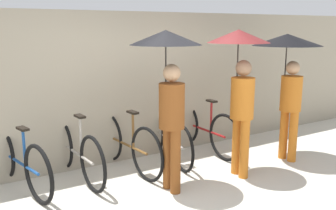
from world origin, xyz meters
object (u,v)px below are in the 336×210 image
object	(u,v)px
parked_bicycle_3	(168,137)
pedestrian_center	(240,67)
parked_bicycle_0	(19,161)
pedestrian_trailing	(288,60)
pedestrian_leading	(168,70)
parked_bicycle_4	(204,128)
parked_bicycle_2	(126,143)
parked_bicycle_1	(76,151)

from	to	relation	value
parked_bicycle_3	pedestrian_center	world-z (taller)	pedestrian_center
parked_bicycle_0	parked_bicycle_3	size ratio (longest dim) A/B	1.01
parked_bicycle_0	pedestrian_trailing	xyz separation A→B (m)	(3.80, -0.92, 1.18)
pedestrian_center	pedestrian_trailing	world-z (taller)	pedestrian_center
parked_bicycle_3	pedestrian_leading	size ratio (longest dim) A/B	0.88
parked_bicycle_4	parked_bicycle_2	bearing A→B (deg)	93.37
pedestrian_center	parked_bicycle_4	bearing A→B (deg)	85.39
parked_bicycle_2	parked_bicycle_4	size ratio (longest dim) A/B	0.98
parked_bicycle_1	parked_bicycle_2	bearing A→B (deg)	-97.95
parked_bicycle_1	parked_bicycle_3	world-z (taller)	parked_bicycle_3
parked_bicycle_3	pedestrian_center	bearing A→B (deg)	-143.32
parked_bicycle_0	pedestrian_trailing	distance (m)	4.09
parked_bicycle_0	pedestrian_center	world-z (taller)	pedestrian_center
parked_bicycle_0	parked_bicycle_4	xyz separation A→B (m)	(2.93, 0.02, 0.01)
parked_bicycle_1	pedestrian_leading	size ratio (longest dim) A/B	0.89
pedestrian_leading	pedestrian_trailing	distance (m)	2.16
parked_bicycle_3	pedestrian_trailing	world-z (taller)	pedestrian_trailing
pedestrian_center	parked_bicycle_1	bearing A→B (deg)	159.39
parked_bicycle_2	pedestrian_trailing	xyz separation A→B (m)	(2.34, -0.85, 1.17)
pedestrian_leading	parked_bicycle_1	bearing A→B (deg)	134.76
parked_bicycle_0	pedestrian_leading	world-z (taller)	pedestrian_leading
parked_bicycle_3	parked_bicycle_4	size ratio (longest dim) A/B	0.97
parked_bicycle_2	parked_bicycle_0	bearing A→B (deg)	81.43
parked_bicycle_2	parked_bicycle_3	xyz separation A→B (m)	(0.74, 0.04, -0.03)
pedestrian_trailing	parked_bicycle_0	bearing A→B (deg)	164.88
parked_bicycle_3	pedestrian_center	xyz separation A→B (m)	(0.53, -1.00, 1.15)
pedestrian_center	parked_bicycle_3	bearing A→B (deg)	124.10
parked_bicycle_1	parked_bicycle_4	size ratio (longest dim) A/B	0.98
parked_bicycle_1	parked_bicycle_2	distance (m)	0.73
parked_bicycle_4	pedestrian_center	bearing A→B (deg)	169.14
pedestrian_trailing	pedestrian_leading	bearing A→B (deg)	179.17
parked_bicycle_3	pedestrian_leading	world-z (taller)	pedestrian_leading
parked_bicycle_4	pedestrian_center	distance (m)	1.55
parked_bicycle_2	parked_bicycle_1	bearing A→B (deg)	80.63
parked_bicycle_4	pedestrian_leading	world-z (taller)	pedestrian_leading
parked_bicycle_2	pedestrian_trailing	bearing A→B (deg)	-115.59
parked_bicycle_4	pedestrian_leading	size ratio (longest dim) A/B	0.91
parked_bicycle_1	parked_bicycle_4	distance (m)	2.20
parked_bicycle_0	parked_bicycle_2	xyz separation A→B (m)	(1.47, -0.08, 0.02)
parked_bicycle_1	pedestrian_center	world-z (taller)	pedestrian_center
parked_bicycle_2	parked_bicycle_3	size ratio (longest dim) A/B	1.02
parked_bicycle_4	parked_bicycle_0	bearing A→B (deg)	90.13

